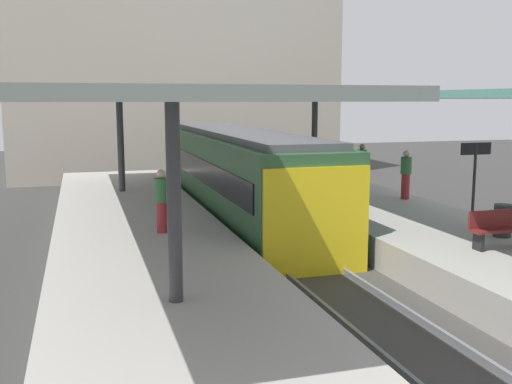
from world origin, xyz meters
name	(u,v)px	position (x,y,z in m)	size (l,w,h in m)	color
ground_plane	(290,264)	(0.00, 0.00, 0.00)	(80.00, 80.00, 0.00)	#383835
platform_left	(145,257)	(-3.80, 0.00, 0.50)	(4.40, 28.00, 1.00)	#ADA8A0
platform_right	(416,236)	(3.80, 0.00, 0.50)	(4.40, 28.00, 1.00)	#ADA8A0
track_ballast	(290,260)	(0.00, 0.00, 0.10)	(3.20, 28.00, 0.20)	#423F3D
rail_near_side	(264,256)	(-0.72, 0.00, 0.27)	(0.08, 28.00, 0.14)	slate
rail_far_side	(315,252)	(0.72, 0.00, 0.27)	(0.08, 28.00, 0.14)	slate
commuter_train	(238,175)	(0.00, 5.36, 1.73)	(2.78, 14.44, 3.10)	#2D5633
canopy_left	(135,99)	(-3.80, 1.40, 4.35)	(4.18, 21.00, 3.48)	#333335
canopy_right	(396,98)	(3.80, 1.40, 4.40)	(4.18, 21.00, 3.52)	#333335
platform_bench	(498,228)	(3.75, -3.41, 1.46)	(1.40, 0.41, 0.86)	black
platform_sign	(475,165)	(4.85, -1.04, 2.62)	(0.90, 0.08, 2.21)	#262628
litter_bin	(503,221)	(4.64, -2.49, 1.40)	(0.44, 0.44, 0.80)	#2D2D30
passenger_near_bench	(162,200)	(-3.31, 0.37, 1.83)	(0.36, 0.36, 1.61)	maroon
passenger_mid_platform	(406,174)	(5.28, 3.15, 1.86)	(0.36, 0.36, 1.65)	maroon
passenger_far_end	(362,165)	(5.16, 6.18, 1.86)	(0.36, 0.36, 1.66)	#386B3D
station_building_backdrop	(175,79)	(0.19, 20.00, 5.50)	(18.00, 6.00, 11.00)	#A89E8E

